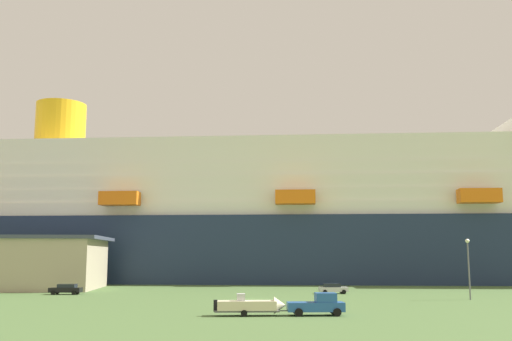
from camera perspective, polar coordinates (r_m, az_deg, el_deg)
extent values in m
plane|color=#4C6B38|center=(108.48, -0.69, -11.52)|extent=(600.00, 600.00, 0.00)
cube|color=#1E2D4C|center=(133.71, -3.83, -7.90)|extent=(260.17, 60.35, 14.07)
cube|color=white|center=(134.05, -3.80, -4.29)|extent=(229.09, 54.41, 2.83)
cube|color=white|center=(135.10, -5.96, -3.09)|extent=(220.32, 52.75, 2.83)
cube|color=white|center=(136.38, -8.08, -1.90)|extent=(213.31, 51.54, 2.83)
cube|color=white|center=(137.91, -10.15, -0.74)|extent=(204.58, 49.76, 2.83)
cube|color=white|center=(139.68, -12.17, 0.40)|extent=(194.59, 47.99, 2.83)
cube|color=white|center=(141.66, -14.14, 1.50)|extent=(188.45, 47.16, 2.83)
cylinder|color=yellow|center=(147.53, -18.82, 4.11)|extent=(12.97, 12.97, 11.29)
cube|color=orange|center=(121.64, -13.38, -2.72)|extent=(8.30, 4.04, 2.80)
cube|color=orange|center=(115.99, 3.92, -2.66)|extent=(8.30, 4.04, 2.80)
cube|color=orange|center=(121.35, 21.26, -2.36)|extent=(8.30, 4.04, 2.80)
cube|color=#2659A5|center=(58.65, 5.93, -13.30)|extent=(5.62, 2.04, 0.90)
cube|color=#2659A5|center=(58.73, 6.92, -12.39)|extent=(2.03, 1.86, 0.90)
cube|color=#26333F|center=(58.85, 7.58, -12.46)|extent=(0.11, 1.68, 0.63)
cylinder|color=black|center=(59.98, 7.70, -13.59)|extent=(0.80, 0.29, 0.80)
cylinder|color=black|center=(58.02, 8.06, -13.76)|extent=(0.80, 0.29, 0.80)
cylinder|color=black|center=(59.45, 4.04, -13.69)|extent=(0.80, 0.29, 0.80)
cylinder|color=black|center=(57.47, 4.27, -13.87)|extent=(0.80, 0.29, 0.80)
cube|color=#595960|center=(58.10, -0.92, -13.76)|extent=(6.36, 1.73, 0.16)
cube|color=#595960|center=(58.32, 2.88, -13.73)|extent=(2.08, 0.14, 0.10)
cylinder|color=black|center=(59.03, -1.24, -13.82)|extent=(0.64, 0.23, 0.64)
cylinder|color=black|center=(57.18, -1.19, -14.00)|extent=(0.64, 0.23, 0.64)
cube|color=beige|center=(58.05, -0.92, -13.24)|extent=(5.79, 1.91, 0.90)
cone|color=beige|center=(58.23, 2.40, -13.22)|extent=(1.21, 1.69, 1.68)
cube|color=silver|center=(57.98, -1.50, -12.45)|extent=(0.81, 1.01, 0.70)
cube|color=black|center=(58.05, -4.05, -13.22)|extent=(0.36, 0.50, 1.10)
cylinder|color=slate|center=(83.43, 20.38, -9.34)|extent=(0.20, 0.20, 7.57)
sphere|color=#F9F2CC|center=(83.43, 20.24, -6.57)|extent=(0.56, 0.56, 0.56)
cube|color=silver|center=(91.43, 7.68, -11.61)|extent=(4.48, 1.93, 0.70)
cube|color=#1E232D|center=(91.35, 7.53, -11.22)|extent=(2.53, 1.67, 0.55)
cylinder|color=black|center=(92.61, 8.47, -11.76)|extent=(0.67, 0.25, 0.66)
cylinder|color=black|center=(90.91, 8.71, -11.82)|extent=(0.67, 0.25, 0.66)
cylinder|color=black|center=(92.02, 6.66, -11.82)|extent=(0.67, 0.25, 0.66)
cylinder|color=black|center=(90.30, 6.87, -11.88)|extent=(0.67, 0.25, 0.66)
cube|color=black|center=(93.60, -18.38, -11.18)|extent=(4.83, 2.01, 0.70)
cube|color=#1E232D|center=(93.49, -18.22, -10.81)|extent=(2.73, 1.73, 0.55)
cylinder|color=black|center=(93.31, -19.49, -11.36)|extent=(0.67, 0.25, 0.66)
cylinder|color=black|center=(94.97, -19.12, -11.31)|extent=(0.67, 0.25, 0.66)
cylinder|color=black|center=(92.29, -17.63, -11.48)|extent=(0.67, 0.25, 0.66)
cylinder|color=black|center=(93.97, -17.29, -11.43)|extent=(0.67, 0.25, 0.66)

